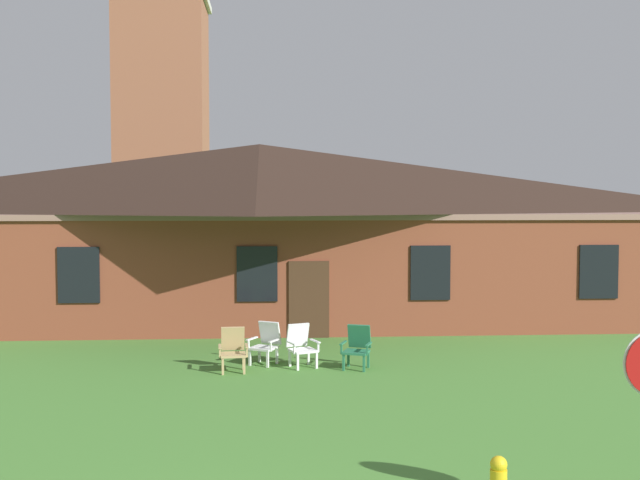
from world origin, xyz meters
name	(u,v)px	position (x,y,z in m)	size (l,w,h in m)	color
brick_building	(260,227)	(0.00, 19.07, 2.85)	(24.62, 10.40, 5.60)	brown
dome_tower	(163,95)	(-5.68, 37.19, 9.56)	(5.18, 5.18, 20.78)	#93563D
lawn_chair_by_porch	(233,348)	(-0.46, 10.16, 0.50)	(0.67, 0.70, 0.96)	tan
lawn_chair_near_door	(266,342)	(0.26, 10.87, 0.50)	(0.82, 0.86, 0.96)	white
lawn_chair_left_end	(301,345)	(1.04, 10.52, 0.50)	(0.78, 0.83, 0.96)	white
lawn_chair_middle	(357,346)	(2.30, 10.28, 0.50)	(0.77, 0.82, 0.96)	#28704C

